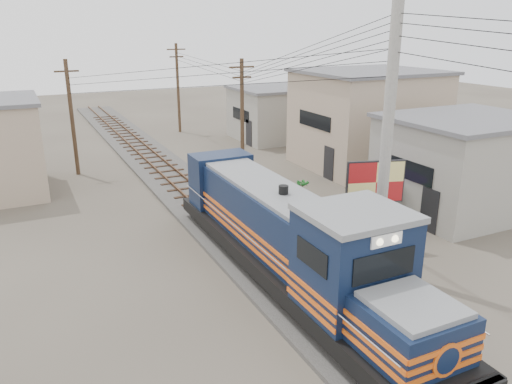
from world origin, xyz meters
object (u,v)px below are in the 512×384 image
locomotive (291,240)px  market_umbrella (380,178)px  billboard (375,184)px  vendor (349,190)px

locomotive → market_umbrella: locomotive is taller
billboard → market_umbrella: size_ratio=1.50×
locomotive → vendor: (6.64, 5.66, -0.79)m
billboard → vendor: billboard is taller
locomotive → billboard: size_ratio=4.17×
locomotive → vendor: locomotive is taller
market_umbrella → vendor: (-0.45, 1.71, -1.04)m
market_umbrella → locomotive: bearing=-150.9°
billboard → market_umbrella: 3.77m
market_umbrella → vendor: bearing=104.6°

